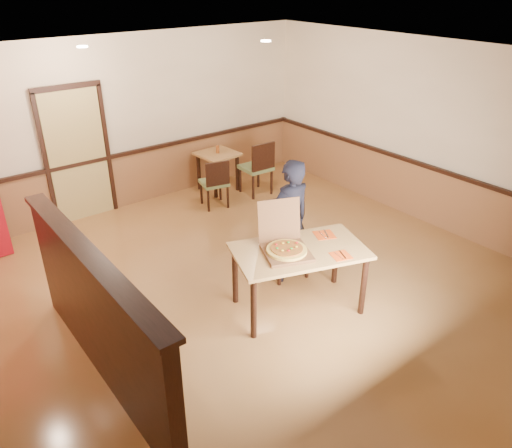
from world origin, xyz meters
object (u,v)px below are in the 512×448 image
Objects in this scene: side_chair_left at (215,182)px; condiment at (218,149)px; main_table at (299,258)px; pizza_box at (285,246)px; side_chair_right at (258,166)px; diner at (290,221)px; diner_chair at (284,235)px; side_table at (218,162)px.

side_chair_left is 0.83m from condiment.
main_table is 0.25m from pizza_box.
diner is at bearing 62.45° from side_chair_right.
diner_chair is 1.18× the size of side_chair_left.
diner_chair is at bearing 80.26° from main_table.
side_table is at bearing -52.12° from side_chair_right.
pizza_box reaches higher than side_chair_left.
pizza_box reaches higher than side_chair_right.
condiment is (0.47, 0.61, 0.31)m from side_chair_left.
side_table is 0.24m from condiment.
main_table is 1.04× the size of diner.
side_table is at bearing -114.20° from side_chair_left.
main_table is 0.70m from diner.
diner_chair is 1.37× the size of pizza_box.
main_table is 11.81× the size of condiment.
side_chair_right is 0.80m from condiment.
side_chair_left is 0.91m from side_chair_right.
pizza_box is 3.81m from condiment.
diner reaches higher than condiment.
diner_chair is 3.00m from condiment.
condiment is (1.45, 3.52, -0.09)m from pizza_box.
pizza_box is at bearing 46.19° from diner.
side_chair_left reaches higher than main_table.
pizza_box is 5.13× the size of condiment.
side_chair_left is at bearing 93.76° from main_table.
diner reaches higher than side_chair_right.
side_chair_right is (1.32, 2.24, -0.01)m from diner_chair.
diner reaches higher than side_table.
diner_chair is 0.93m from pizza_box.
side_chair_right is 6.87× the size of condiment.
pizza_box is at bearing -112.26° from side_table.
side_chair_right reaches higher than main_table.
main_table is at bearing 62.07° from side_chair_right.
main_table is 2.40× the size of side_table.
diner reaches higher than main_table.
pizza_box is at bearing 84.40° from side_chair_left.
diner_chair is at bearing -107.20° from condiment.
side_chair_right reaches higher than condiment.
main_table is 1.98× the size of side_chair_left.
side_table is 4.91× the size of condiment.
side_chair_right is at bearing 79.46° from pizza_box.
side_chair_right is 0.60× the size of diner.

